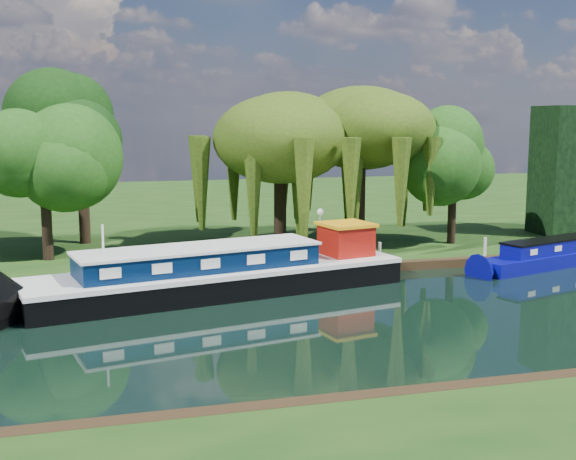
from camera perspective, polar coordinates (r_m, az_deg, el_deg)
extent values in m
plane|color=black|center=(28.49, 7.99, -6.88)|extent=(120.00, 120.00, 0.00)
cube|color=#16370F|center=(60.65, -4.60, 1.72)|extent=(120.00, 52.00, 0.45)
cube|color=black|center=(32.08, -5.43, -4.28)|extent=(17.22, 7.22, 1.12)
cube|color=silver|center=(31.94, -5.45, -3.14)|extent=(17.33, 7.31, 0.21)
cube|color=#031638|center=(31.50, -7.04, -2.30)|extent=(10.76, 4.84, 0.89)
cube|color=silver|center=(31.41, -7.06, -1.41)|extent=(10.98, 5.06, 0.11)
cube|color=maroon|center=(34.69, 4.60, -0.81)|extent=(2.44, 2.44, 1.40)
cube|color=orange|center=(34.57, 4.62, 0.46)|extent=(2.72, 2.72, 0.15)
cylinder|color=silver|center=(30.24, -14.39, -1.68)|extent=(0.09, 0.09, 2.24)
cube|color=#070779|center=(40.77, 20.54, -2.18)|extent=(10.79, 4.91, 0.81)
cube|color=#070779|center=(40.64, 20.60, -1.16)|extent=(7.58, 3.52, 0.67)
cube|color=black|center=(40.58, 20.63, -0.63)|extent=(7.69, 3.63, 0.09)
cube|color=silver|center=(38.02, 18.85, -1.67)|extent=(0.53, 0.20, 0.29)
cube|color=silver|center=(39.49, 20.57, -1.38)|extent=(0.53, 0.20, 0.29)
imported|color=maroon|center=(33.45, -8.97, -4.55)|extent=(3.77, 3.05, 0.69)
cylinder|color=black|center=(41.15, -0.63, 2.16)|extent=(0.64, 0.64, 4.91)
ellipsoid|color=#2B460F|center=(40.89, -0.64, 7.10)|extent=(6.86, 6.86, 4.43)
cylinder|color=black|center=(41.94, 5.64, 2.26)|extent=(0.70, 0.70, 4.94)
ellipsoid|color=#2B460F|center=(41.69, 5.72, 7.14)|extent=(6.74, 6.74, 4.36)
cylinder|color=black|center=(38.91, -18.60, 2.00)|extent=(0.51, 0.51, 5.83)
ellipsoid|color=#1C4611|center=(38.72, -18.77, 5.50)|extent=(4.77, 4.77, 4.77)
cylinder|color=black|center=(43.52, -15.90, 3.55)|extent=(0.67, 0.67, 6.98)
ellipsoid|color=black|center=(43.37, -16.06, 7.31)|extent=(5.58, 5.58, 5.58)
cylinder|color=black|center=(42.97, 12.86, 2.41)|extent=(0.45, 0.45, 5.20)
ellipsoid|color=#1C4611|center=(42.80, 12.96, 5.24)|extent=(4.16, 4.16, 4.16)
cylinder|color=silver|center=(37.96, 2.57, -0.48)|extent=(0.10, 0.10, 2.20)
sphere|color=white|center=(37.78, 2.58, 1.44)|extent=(0.36, 0.36, 0.36)
cylinder|color=silver|center=(34.29, -13.34, -2.73)|extent=(0.16, 0.16, 1.00)
cylinder|color=silver|center=(34.95, -3.45, -2.29)|extent=(0.16, 0.16, 1.00)
cylinder|color=silver|center=(36.96, 7.24, -1.74)|extent=(0.16, 0.16, 1.00)
cylinder|color=silver|center=(39.60, 15.31, -1.28)|extent=(0.16, 0.16, 1.00)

